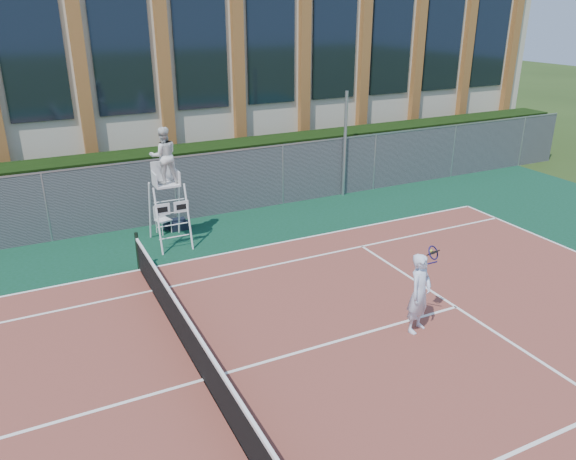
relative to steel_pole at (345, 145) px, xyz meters
name	(u,v)px	position (x,y,z in m)	size (l,w,h in m)	color
ground	(204,381)	(-8.54, -8.70, -1.98)	(120.00, 120.00, 0.00)	#233814
apron	(189,354)	(-8.54, -7.70, -1.98)	(36.00, 20.00, 0.01)	#0D391F
tennis_court	(204,380)	(-8.54, -8.70, -1.96)	(23.77, 10.97, 0.02)	brown
tennis_net	(202,358)	(-8.54, -8.70, -1.45)	(0.10, 11.30, 1.10)	black
fence	(114,199)	(-8.54, 0.10, -0.88)	(40.00, 0.06, 2.20)	#595E60
hedge	(107,189)	(-8.54, 1.30, -0.88)	(40.00, 1.40, 2.20)	black
building	(67,72)	(-8.54, 9.25, 2.16)	(45.00, 10.60, 8.22)	beige
steel_pole	(345,145)	(0.00, 0.00, 0.00)	(0.12, 0.12, 3.97)	#9EA0A5
umpire_chair	(164,159)	(-7.25, -1.65, 0.68)	(1.02, 1.57, 3.65)	white
plastic_chair	(161,217)	(-7.25, -0.68, -1.45)	(0.53, 0.53, 0.90)	silver
sports_bag_near	(174,223)	(-6.81, -0.49, -1.82)	(0.71, 0.28, 0.30)	black
sports_bag_far	(180,226)	(-6.68, -0.74, -1.85)	(0.61, 0.27, 0.25)	black
tennis_player	(420,293)	(-3.65, -9.08, -1.02)	(1.08, 0.80, 1.86)	#D3E2FD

